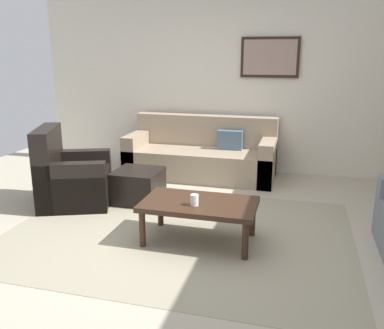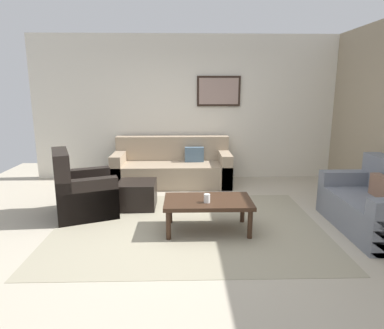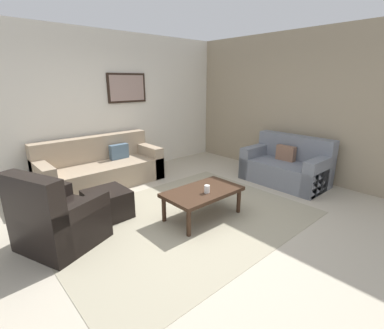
# 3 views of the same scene
# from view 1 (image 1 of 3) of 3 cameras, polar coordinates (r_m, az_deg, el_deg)

# --- Properties ---
(ground_plane) EXTENTS (8.00, 8.00, 0.00)m
(ground_plane) POSITION_cam_1_polar(r_m,az_deg,el_deg) (4.30, -1.87, -9.43)
(ground_plane) COLOR #B2A893
(rear_partition) EXTENTS (6.00, 0.12, 2.80)m
(rear_partition) POSITION_cam_1_polar(r_m,az_deg,el_deg) (6.45, 4.90, 11.66)
(rear_partition) COLOR silver
(rear_partition) RESTS_ON ground_plane
(area_rug) EXTENTS (3.47, 2.59, 0.01)m
(area_rug) POSITION_cam_1_polar(r_m,az_deg,el_deg) (4.30, -1.87, -9.38)
(area_rug) COLOR gray
(area_rug) RESTS_ON ground_plane
(couch_main) EXTENTS (2.17, 0.89, 0.88)m
(couch_main) POSITION_cam_1_polar(r_m,az_deg,el_deg) (6.19, 1.46, 1.23)
(couch_main) COLOR gray
(couch_main) RESTS_ON ground_plane
(armchair_leather) EXTENTS (1.04, 1.04, 0.95)m
(armchair_leather) POSITION_cam_1_polar(r_m,az_deg,el_deg) (5.20, -16.72, -2.05)
(armchair_leather) COLOR black
(armchair_leather) RESTS_ON ground_plane
(ottoman) EXTENTS (0.56, 0.56, 0.40)m
(ottoman) POSITION_cam_1_polar(r_m,az_deg,el_deg) (5.15, -7.53, -2.95)
(ottoman) COLOR black
(ottoman) RESTS_ON ground_plane
(coffee_table) EXTENTS (1.10, 0.64, 0.41)m
(coffee_table) POSITION_cam_1_polar(r_m,az_deg,el_deg) (3.98, 1.00, -5.89)
(coffee_table) COLOR #382316
(coffee_table) RESTS_ON ground_plane
(cup) EXTENTS (0.08, 0.08, 0.11)m
(cup) POSITION_cam_1_polar(r_m,az_deg,el_deg) (3.86, 0.35, -4.94)
(cup) COLOR white
(cup) RESTS_ON coffee_table
(framed_artwork) EXTENTS (0.84, 0.04, 0.58)m
(framed_artwork) POSITION_cam_1_polar(r_m,az_deg,el_deg) (6.27, 10.76, 14.42)
(framed_artwork) COLOR black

